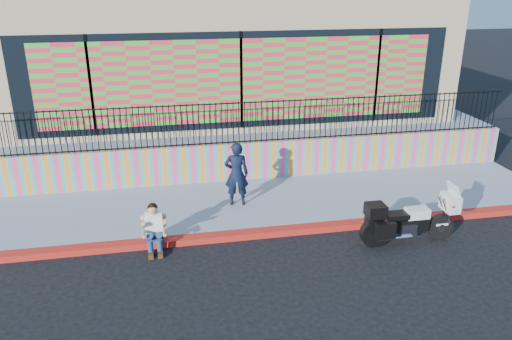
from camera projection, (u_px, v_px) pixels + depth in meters
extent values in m
plane|color=black|center=(271.00, 235.00, 11.70)|extent=(90.00, 90.00, 0.00)
cube|color=#AF0C1F|center=(271.00, 232.00, 11.68)|extent=(16.00, 0.30, 0.15)
cube|color=gray|center=(258.00, 203.00, 13.19)|extent=(16.00, 3.00, 0.15)
cube|color=#FF437A|center=(247.00, 161.00, 14.43)|extent=(16.00, 0.20, 1.10)
cube|color=gray|center=(224.00, 118.00, 19.13)|extent=(16.00, 10.00, 1.25)
cube|color=tan|center=(223.00, 49.00, 18.00)|extent=(14.00, 8.00, 4.00)
cube|color=black|center=(241.00, 81.00, 14.46)|extent=(12.60, 0.04, 2.80)
cube|color=#DF3143|center=(241.00, 81.00, 14.44)|extent=(11.48, 0.02, 2.40)
cylinder|color=black|center=(440.00, 227.00, 11.42)|extent=(0.61, 0.13, 0.61)
cylinder|color=black|center=(375.00, 233.00, 11.14)|extent=(0.61, 0.13, 0.61)
cube|color=black|center=(409.00, 224.00, 11.22)|extent=(0.88, 0.26, 0.32)
cube|color=silver|center=(406.00, 228.00, 11.25)|extent=(0.37, 0.32, 0.28)
cube|color=silver|center=(417.00, 213.00, 11.16)|extent=(0.51, 0.30, 0.22)
cube|color=black|center=(396.00, 215.00, 11.08)|extent=(0.51, 0.32, 0.11)
cube|color=silver|center=(450.00, 202.00, 11.23)|extent=(0.28, 0.48, 0.39)
cube|color=silver|center=(454.00, 190.00, 11.13)|extent=(0.17, 0.43, 0.31)
cube|color=black|center=(376.00, 210.00, 10.92)|extent=(0.41, 0.39, 0.28)
cube|color=black|center=(385.00, 231.00, 10.82)|extent=(0.45, 0.17, 0.37)
cube|color=black|center=(375.00, 219.00, 11.34)|extent=(0.45, 0.17, 0.37)
cube|color=silver|center=(441.00, 223.00, 11.38)|extent=(0.30, 0.15, 0.06)
imported|color=black|center=(237.00, 174.00, 12.66)|extent=(0.66, 0.48, 1.68)
cube|color=navy|center=(155.00, 237.00, 11.12)|extent=(0.36, 0.28, 0.18)
cube|color=white|center=(154.00, 224.00, 10.96)|extent=(0.38, 0.27, 0.54)
sphere|color=tan|center=(153.00, 210.00, 10.79)|extent=(0.21, 0.21, 0.21)
cube|color=#472814|center=(151.00, 255.00, 10.77)|extent=(0.11, 0.26, 0.10)
cube|color=#472814|center=(160.00, 254.00, 10.80)|extent=(0.11, 0.26, 0.10)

